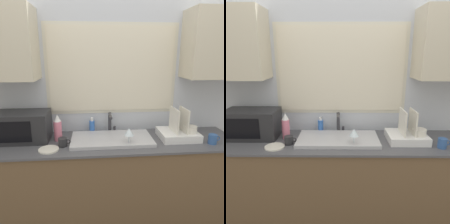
{
  "view_description": "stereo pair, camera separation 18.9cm",
  "coord_description": "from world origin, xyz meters",
  "views": [
    {
      "loc": [
        -0.2,
        -1.58,
        1.67
      ],
      "look_at": [
        -0.03,
        0.26,
        1.17
      ],
      "focal_mm": 35.0,
      "sensor_mm": 36.0,
      "label": 1
    },
    {
      "loc": [
        -0.01,
        -1.58,
        1.67
      ],
      "look_at": [
        -0.03,
        0.26,
        1.17
      ],
      "focal_mm": 35.0,
      "sensor_mm": 36.0,
      "label": 2
    }
  ],
  "objects": [
    {
      "name": "sink_basin",
      "position": [
        -0.03,
        0.29,
        0.91
      ],
      "size": [
        0.74,
        0.39,
        0.03
      ],
      "color": "#B2B2B7",
      "rests_on": "countertop"
    },
    {
      "name": "mug_near_sink",
      "position": [
        -0.46,
        0.2,
        0.93
      ],
      "size": [
        0.11,
        0.08,
        0.08
      ],
      "color": "#262628",
      "rests_on": "countertop"
    },
    {
      "name": "faucet",
      "position": [
        -0.02,
        0.49,
        1.02
      ],
      "size": [
        0.08,
        0.17,
        0.21
      ],
      "color": "#333338",
      "rests_on": "countertop"
    },
    {
      "name": "spray_bottle",
      "position": [
        -0.52,
        0.34,
        1.01
      ],
      "size": [
        0.07,
        0.07,
        0.25
      ],
      "color": "#D8728C",
      "rests_on": "countertop"
    },
    {
      "name": "small_plate",
      "position": [
        -0.57,
        0.13,
        0.9
      ],
      "size": [
        0.17,
        0.17,
        0.01
      ],
      "color": "silver",
      "rests_on": "countertop"
    },
    {
      "name": "dish_rack",
      "position": [
        0.61,
        0.29,
        0.95
      ],
      "size": [
        0.35,
        0.3,
        0.29
      ],
      "color": "white",
      "rests_on": "countertop"
    },
    {
      "name": "microwave",
      "position": [
        -0.85,
        0.37,
        1.02
      ],
      "size": [
        0.49,
        0.31,
        0.26
      ],
      "color": "#232326",
      "rests_on": "countertop"
    },
    {
      "name": "soap_bottle",
      "position": [
        -0.21,
        0.5,
        0.96
      ],
      "size": [
        0.05,
        0.05,
        0.16
      ],
      "color": "blue",
      "rests_on": "countertop"
    },
    {
      "name": "wall_back",
      "position": [
        0.0,
        0.56,
        1.39
      ],
      "size": [
        6.0,
        0.38,
        2.6
      ],
      "color": "silver",
      "rests_on": "ground_plane"
    },
    {
      "name": "mug_by_rack",
      "position": [
        0.86,
        0.13,
        0.93
      ],
      "size": [
        0.11,
        0.07,
        0.09
      ],
      "color": "#335999",
      "rests_on": "countertop"
    },
    {
      "name": "wine_glass",
      "position": [
        0.11,
        0.16,
        1.01
      ],
      "size": [
        0.08,
        0.08,
        0.16
      ],
      "color": "silver",
      "rests_on": "countertop"
    },
    {
      "name": "countertop",
      "position": [
        0.0,
        0.29,
        0.45
      ],
      "size": [
        2.28,
        0.6,
        0.89
      ],
      "color": "brown",
      "rests_on": "ground_plane"
    }
  ]
}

